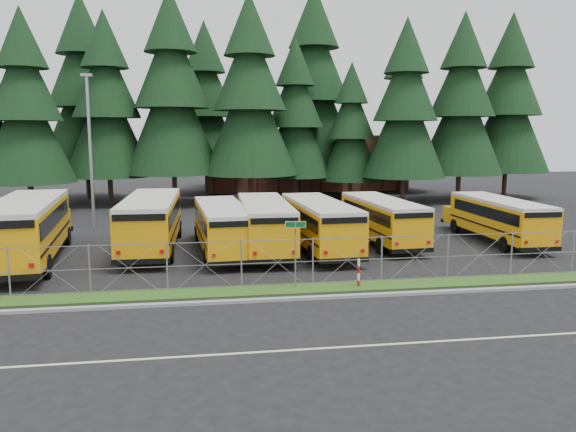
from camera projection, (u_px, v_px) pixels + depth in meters
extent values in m
plane|color=black|center=(330.00, 277.00, 24.80)|extent=(120.00, 120.00, 0.00)
cube|color=gray|center=(349.00, 296.00, 21.76)|extent=(50.00, 0.25, 0.12)
cube|color=#214B15|center=(340.00, 287.00, 23.14)|extent=(50.00, 1.40, 0.06)
cube|color=beige|center=(391.00, 344.00, 16.99)|extent=(50.00, 0.12, 0.01)
cube|color=brown|center=(302.00, 162.00, 64.36)|extent=(22.00, 10.00, 6.00)
cylinder|color=gray|center=(295.00, 256.00, 22.78)|extent=(0.06, 0.06, 2.80)
cube|color=#0B5222|center=(296.00, 224.00, 22.59)|extent=(0.80, 0.11, 0.22)
cube|color=white|center=(296.00, 224.00, 22.59)|extent=(0.84, 0.11, 0.26)
cube|color=#0B5222|center=(296.00, 230.00, 22.63)|extent=(0.08, 0.55, 0.18)
cylinder|color=#B20C0C|center=(359.00, 273.00, 23.14)|extent=(0.11, 0.11, 1.20)
cylinder|color=gray|center=(90.00, 153.00, 37.30)|extent=(0.20, 0.20, 10.00)
cube|color=gray|center=(86.00, 75.00, 36.55)|extent=(0.70, 0.35, 0.18)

